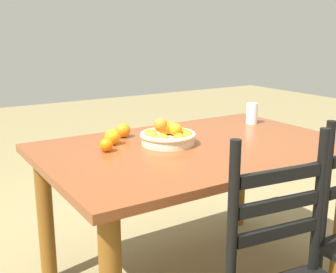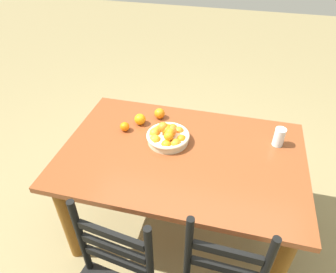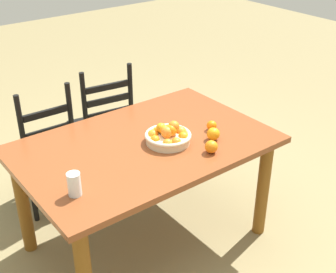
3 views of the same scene
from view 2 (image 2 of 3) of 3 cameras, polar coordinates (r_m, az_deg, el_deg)
ground_plane at (r=2.47m, az=2.11°, el=-16.29°), size 12.00×12.00×0.00m
dining_table at (r=1.98m, az=2.54°, el=-5.50°), size 1.51×0.99×0.75m
fruit_bowl at (r=1.96m, az=-0.06°, el=0.10°), size 0.28×0.28×0.14m
orange_loose_0 at (r=2.18m, az=-1.59°, el=4.35°), size 0.08×0.08×0.08m
orange_loose_1 at (r=2.13m, az=-5.28°, el=3.24°), size 0.08×0.08×0.08m
orange_loose_2 at (r=2.08m, az=-8.13°, el=1.84°), size 0.06×0.06×0.06m
drinking_glass at (r=2.05m, az=20.15°, el=-0.08°), size 0.07×0.07×0.12m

